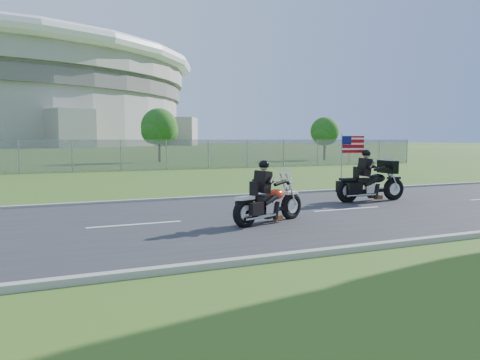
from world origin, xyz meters
name	(u,v)px	position (x,y,z in m)	size (l,w,h in m)	color
ground	(215,220)	(0.00, 0.00, 0.00)	(420.00, 420.00, 0.00)	#2B4D18
road	(215,220)	(0.00, 0.00, 0.02)	(120.00, 8.00, 0.04)	#28282B
curb_north	(172,199)	(0.00, 4.05, 0.05)	(120.00, 0.18, 0.12)	#9E9B93
curb_south	(299,255)	(0.00, -4.05, 0.05)	(120.00, 0.18, 0.12)	#9E9B93
fence	(19,156)	(-5.00, 20.00, 1.00)	(60.00, 0.03, 2.00)	gray
tree_fence_near	(160,128)	(6.04, 30.04, 2.97)	(3.52, 3.28, 4.75)	#382316
tree_fence_far	(325,133)	(22.04, 28.03, 2.64)	(3.08, 2.87, 4.20)	#382316
motorcycle_lead	(268,204)	(0.96, -1.01, 0.49)	(2.23, 1.07, 1.55)	black
motorcycle_follow	(371,184)	(5.80, 1.19, 0.58)	(2.54, 0.84, 2.12)	black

